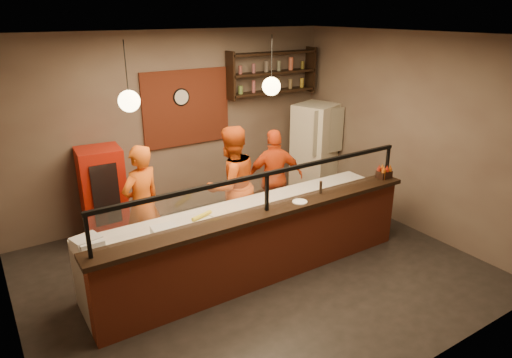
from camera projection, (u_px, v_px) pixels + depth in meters
floor at (254, 271)px, 6.49m from camera, size 6.00×6.00×0.00m
ceiling at (254, 36)px, 5.38m from camera, size 6.00×6.00×0.00m
wall_back at (176, 126)px, 7.91m from camera, size 6.00×0.00×6.00m
wall_right at (408, 133)px, 7.47m from camera, size 0.00×5.00×5.00m
wall_front at (409, 241)px, 3.97m from camera, size 6.00×0.00×6.00m
brick_patch at (187, 108)px, 7.88m from camera, size 1.60×0.04×1.30m
service_counter at (266, 248)px, 6.08m from camera, size 4.60×0.25×1.00m
counter_ledge at (267, 212)px, 5.90m from camera, size 4.70×0.37×0.06m
worktop_cabinet at (247, 239)px, 6.50m from camera, size 4.60×0.75×0.85m
worktop at (246, 210)px, 6.35m from camera, size 4.60×0.75×0.05m
sneeze_guard at (267, 188)px, 5.78m from camera, size 4.50×0.05×0.52m
wall_shelving at (273, 73)px, 8.45m from camera, size 1.84×0.28×0.85m
wall_clock at (181, 97)px, 7.75m from camera, size 0.30×0.04×0.30m
pendant_left at (129, 101)px, 5.00m from camera, size 0.24×0.24×0.77m
pendant_right at (271, 86)px, 5.97m from camera, size 0.24×0.24×0.77m
cook_left at (142, 204)px, 6.53m from camera, size 0.75×0.62×1.75m
cook_mid at (231, 186)px, 7.03m from camera, size 0.98×0.80×1.88m
cook_right at (275, 178)px, 7.68m from camera, size 1.06×0.72×1.67m
fridge at (315, 150)px, 8.95m from camera, size 0.95×0.92×1.81m
red_cooler at (103, 195)px, 7.18m from camera, size 0.70×0.65×1.51m
pizza_dough at (224, 210)px, 6.26m from camera, size 0.62×0.62×0.01m
prep_tub_a at (86, 243)px, 5.23m from camera, size 0.35×0.31×0.15m
prep_tub_b at (91, 245)px, 5.20m from camera, size 0.27×0.22×0.13m
prep_tub_c at (165, 233)px, 5.48m from camera, size 0.31×0.26×0.15m
rolling_pin at (202, 216)px, 6.04m from camera, size 0.33×0.15×0.06m
condiment_caddy at (384, 174)px, 7.01m from camera, size 0.21×0.17×0.11m
pepper_mill at (321, 187)px, 6.40m from camera, size 0.05×0.05×0.18m
small_plate at (300, 202)px, 6.13m from camera, size 0.21×0.21×0.01m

